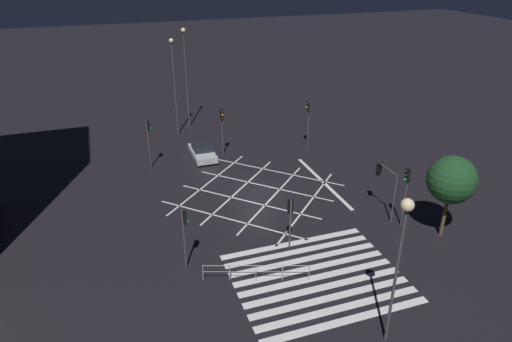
{
  "coord_description": "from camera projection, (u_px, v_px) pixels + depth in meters",
  "views": [
    {
      "loc": [
        -10.24,
        -29.61,
        17.01
      ],
      "look_at": [
        0.0,
        0.0,
        1.93
      ],
      "focal_mm": 32.0,
      "sensor_mm": 36.0,
      "label": 1
    }
  ],
  "objects": [
    {
      "name": "street_lamp_west",
      "position": [
        402.0,
        237.0,
        19.63
      ],
      "size": [
        0.59,
        0.59,
        7.81
      ],
      "color": "#424244",
      "rests_on": "ground_plane"
    },
    {
      "name": "traffic_light_se_main",
      "position": [
        406.0,
        185.0,
        30.06
      ],
      "size": [
        0.39,
        0.36,
        4.38
      ],
      "rotation": [
        0.0,
        0.0,
        3.14
      ],
      "color": "#424244",
      "rests_on": "ground_plane"
    },
    {
      "name": "traffic_light_median_south",
      "position": [
        290.0,
        213.0,
        28.11
      ],
      "size": [
        0.36,
        0.39,
        3.46
      ],
      "rotation": [
        0.0,
        0.0,
        1.57
      ],
      "color": "#424244",
      "rests_on": "ground_plane"
    },
    {
      "name": "street_lamp_east",
      "position": [
        185.0,
        64.0,
        46.36
      ],
      "size": [
        0.47,
        0.47,
        10.28
      ],
      "color": "#424244",
      "rests_on": "ground_plane"
    },
    {
      "name": "traffic_light_se_cross",
      "position": [
        385.0,
        179.0,
        31.79
      ],
      "size": [
        0.36,
        2.41,
        3.71
      ],
      "rotation": [
        0.0,
        0.0,
        1.57
      ],
      "color": "#424244",
      "rests_on": "ground_plane"
    },
    {
      "name": "street_lamp_far",
      "position": [
        174.0,
        74.0,
        44.63
      ],
      "size": [
        0.45,
        0.45,
        9.63
      ],
      "color": "#424244",
      "rests_on": "ground_plane"
    },
    {
      "name": "pedestrian_railing",
      "position": [
        256.0,
        271.0,
        25.9
      ],
      "size": [
        5.76,
        2.03,
        1.05
      ],
      "rotation": [
        0.0,
        0.0,
        -0.33
      ],
      "color": "#9EA0A5",
      "rests_on": "ground_plane"
    },
    {
      "name": "road_markings",
      "position": [
        301.0,
        248.0,
        28.97
      ],
      "size": [
        14.43,
        21.88,
        0.01
      ],
      "color": "silver",
      "rests_on": "ground_plane"
    },
    {
      "name": "ground_plane",
      "position": [
        256.0,
        193.0,
        35.61
      ],
      "size": [
        200.0,
        200.0,
        0.0
      ],
      "primitive_type": "plane",
      "color": "black"
    },
    {
      "name": "traffic_light_sw_main",
      "position": [
        185.0,
        226.0,
        26.11
      ],
      "size": [
        0.39,
        0.36,
        3.94
      ],
      "color": "#424244",
      "rests_on": "ground_plane"
    },
    {
      "name": "traffic_light_ne_main",
      "position": [
        308.0,
        115.0,
        42.61
      ],
      "size": [
        0.39,
        0.36,
        4.53
      ],
      "rotation": [
        0.0,
        0.0,
        3.14
      ],
      "color": "#424244",
      "rests_on": "ground_plane"
    },
    {
      "name": "traffic_light_median_north",
      "position": [
        222.0,
        123.0,
        40.87
      ],
      "size": [
        0.36,
        0.39,
        4.47
      ],
      "rotation": [
        0.0,
        0.0,
        -1.57
      ],
      "color": "#424244",
      "rests_on": "ground_plane"
    },
    {
      "name": "waiting_car",
      "position": [
        202.0,
        152.0,
        41.49
      ],
      "size": [
        1.89,
        4.12,
        1.2
      ],
      "rotation": [
        0.0,
        0.0,
        -1.57
      ],
      "color": "#B7BABC",
      "rests_on": "ground_plane"
    },
    {
      "name": "street_tree_near",
      "position": [
        452.0,
        180.0,
        28.6
      ],
      "size": [
        3.08,
        3.08,
        5.66
      ],
      "color": "brown",
      "rests_on": "ground_plane"
    },
    {
      "name": "traffic_light_nw_main",
      "position": [
        149.0,
        134.0,
        38.58
      ],
      "size": [
        0.39,
        0.36,
        4.36
      ],
      "color": "#424244",
      "rests_on": "ground_plane"
    }
  ]
}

